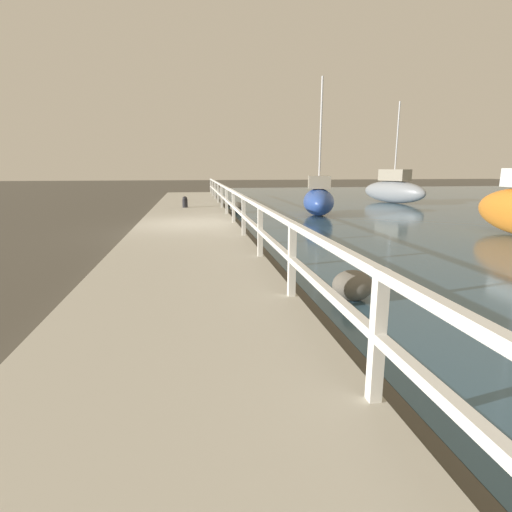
# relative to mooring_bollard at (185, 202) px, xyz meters

# --- Properties ---
(ground_plane) EXTENTS (120.00, 120.00, 0.00)m
(ground_plane) POSITION_rel_mooring_bollard_xyz_m (0.16, -5.70, -0.54)
(ground_plane) COLOR #4C473D
(dock_walkway) EXTENTS (3.32, 36.00, 0.28)m
(dock_walkway) POSITION_rel_mooring_bollard_xyz_m (0.16, -5.70, -0.40)
(dock_walkway) COLOR #B2AD9E
(dock_walkway) RESTS_ON ground
(railing) EXTENTS (0.10, 32.50, 1.08)m
(railing) POSITION_rel_mooring_bollard_xyz_m (1.71, -5.70, 0.47)
(railing) COLOR white
(railing) RESTS_ON dock_walkway
(boulder_mid_strip) EXTENTS (0.42, 0.37, 0.31)m
(boulder_mid_strip) POSITION_rel_mooring_bollard_xyz_m (2.30, 2.92, -0.38)
(boulder_mid_strip) COLOR #666056
(boulder_mid_strip) RESTS_ON ground
(boulder_water_edge) EXTENTS (0.66, 0.59, 0.49)m
(boulder_water_edge) POSITION_rel_mooring_bollard_xyz_m (2.85, -13.34, -0.29)
(boulder_water_edge) COLOR #666056
(boulder_water_edge) RESTS_ON ground
(boulder_near_dock) EXTENTS (0.70, 0.63, 0.52)m
(boulder_near_dock) POSITION_rel_mooring_bollard_xyz_m (2.43, -0.19, -0.28)
(boulder_near_dock) COLOR #666056
(boulder_near_dock) RESTS_ON ground
(mooring_bollard) EXTENTS (0.24, 0.24, 0.52)m
(mooring_bollard) POSITION_rel_mooring_bollard_xyz_m (0.00, 0.00, 0.00)
(mooring_bollard) COLOR black
(mooring_bollard) RESTS_ON dock_walkway
(sailboat_gray) EXTENTS (2.60, 4.85, 5.92)m
(sailboat_gray) POSITION_rel_mooring_bollard_xyz_m (12.55, 3.90, 0.28)
(sailboat_gray) COLOR gray
(sailboat_gray) RESTS_ON water_surface
(sailboat_blue) EXTENTS (2.05, 3.38, 5.89)m
(sailboat_blue) POSITION_rel_mooring_bollard_xyz_m (5.97, -1.77, 0.17)
(sailboat_blue) COLOR #2D4C9E
(sailboat_blue) RESTS_ON water_surface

